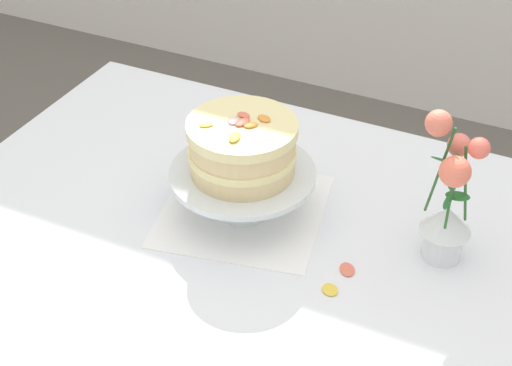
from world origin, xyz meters
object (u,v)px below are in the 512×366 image
(cake_stand, at_px, (243,178))
(layer_cake, at_px, (242,147))
(flower_vase, at_px, (448,203))
(dining_table, at_px, (263,284))

(cake_stand, relative_size, layer_cake, 1.36)
(layer_cake, bearing_deg, flower_vase, 5.79)
(cake_stand, bearing_deg, flower_vase, 5.79)
(dining_table, xyz_separation_m, layer_cake, (-0.09, 0.09, 0.24))
(layer_cake, bearing_deg, dining_table, -45.43)
(cake_stand, distance_m, layer_cake, 0.07)
(layer_cake, distance_m, flower_vase, 0.40)
(dining_table, bearing_deg, cake_stand, 134.57)
(cake_stand, bearing_deg, dining_table, -45.43)
(dining_table, distance_m, cake_stand, 0.21)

